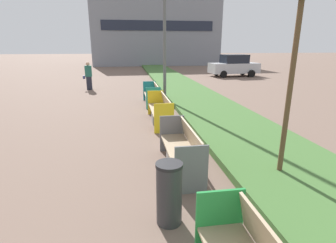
{
  "coord_description": "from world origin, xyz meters",
  "views": [
    {
      "loc": [
        -0.18,
        1.89,
        2.64
      ],
      "look_at": [
        0.9,
        8.79,
        0.6
      ],
      "focal_mm": 28.0,
      "sensor_mm": 36.0,
      "label": 1
    }
  ],
  "objects": [
    {
      "name": "planter_grass_strip",
      "position": [
        3.2,
        12.0,
        0.09
      ],
      "size": [
        2.8,
        120.0,
        0.18
      ],
      "color": "#426B33",
      "rests_on": "ground"
    },
    {
      "name": "bench_grey_frame",
      "position": [
        0.94,
        7.1,
        0.37
      ],
      "size": [
        0.65,
        2.12,
        0.94
      ],
      "color": "gray",
      "rests_on": "ground"
    },
    {
      "name": "litter_bin",
      "position": [
        0.37,
        5.32,
        0.5
      ],
      "size": [
        0.41,
        0.41,
        0.99
      ],
      "color": "#2D2D30",
      "rests_on": "ground"
    },
    {
      "name": "bench_teal_frame",
      "position": [
        0.94,
        13.76,
        0.36
      ],
      "size": [
        0.65,
        1.95,
        0.94
      ],
      "color": "gray",
      "rests_on": "ground"
    },
    {
      "name": "pedestrian_walking",
      "position": [
        -2.48,
        18.51,
        0.85
      ],
      "size": [
        0.53,
        0.24,
        1.68
      ],
      "color": "#232633",
      "rests_on": "ground"
    },
    {
      "name": "building_backdrop",
      "position": [
        4.0,
        40.32,
        4.54
      ],
      "size": [
        16.73,
        7.81,
        9.07
      ],
      "color": "gray",
      "rests_on": "ground"
    },
    {
      "name": "bench_yellow_frame",
      "position": [
        0.94,
        10.76,
        0.38
      ],
      "size": [
        0.65,
        2.39,
        0.94
      ],
      "color": "gray",
      "rests_on": "ground"
    },
    {
      "name": "parked_car_distant",
      "position": [
        9.11,
        24.01,
        0.91
      ],
      "size": [
        4.32,
        2.06,
        1.86
      ],
      "rotation": [
        0.0,
        0.0,
        0.07
      ],
      "color": "#B7BABF",
      "rests_on": "ground"
    }
  ]
}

